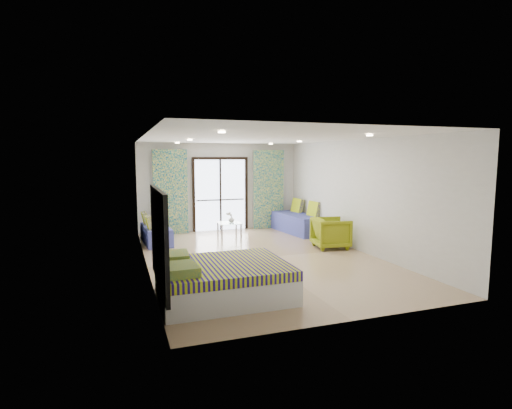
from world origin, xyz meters
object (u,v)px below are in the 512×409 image
object	(u,v)px
armchair	(331,231)
daybed_right	(298,222)
bed	(222,280)
coffee_table	(229,224)
daybed_left	(156,234)

from	to	relation	value
armchair	daybed_right	bearing A→B (deg)	5.23
bed	coffee_table	xyz separation A→B (m)	(1.43, 4.78, 0.07)
daybed_right	coffee_table	bearing A→B (deg)	173.44
armchair	bed	bearing A→B (deg)	135.00
daybed_left	bed	bearing A→B (deg)	-85.84
bed	armchair	xyz separation A→B (m)	(3.48, 2.58, 0.12)
daybed_left	armchair	xyz separation A→B (m)	(4.11, -2.04, 0.17)
bed	daybed_left	bearing A→B (deg)	97.83
bed	daybed_right	distance (m)	5.97
armchair	coffee_table	bearing A→B (deg)	51.29
coffee_table	daybed_left	bearing A→B (deg)	-175.80
daybed_right	coffee_table	size ratio (longest dim) A/B	2.86
bed	armchair	bearing A→B (deg)	36.62
daybed_left	daybed_right	size ratio (longest dim) A/B	0.80
daybed_left	coffee_table	xyz separation A→B (m)	(2.07, 0.15, 0.12)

